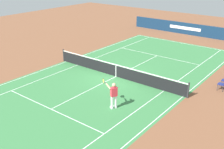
{
  "coord_description": "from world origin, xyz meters",
  "views": [
    {
      "loc": [
        15.4,
        11.64,
        8.09
      ],
      "look_at": [
        1.6,
        0.86,
        0.9
      ],
      "focal_mm": 43.82,
      "sensor_mm": 36.0,
      "label": 1
    }
  ],
  "objects_px": {
    "tennis_player_near": "(113,94)",
    "tennis_ball": "(128,76)",
    "tennis_net": "(116,71)",
    "spectator_chair_4": "(223,84)"
  },
  "relations": [
    {
      "from": "spectator_chair_4",
      "to": "tennis_player_near",
      "type": "bearing_deg",
      "value": -33.92
    },
    {
      "from": "tennis_net",
      "to": "tennis_player_near",
      "type": "xyz_separation_m",
      "value": [
        4.0,
        2.85,
        0.44
      ]
    },
    {
      "from": "tennis_ball",
      "to": "spectator_chair_4",
      "type": "xyz_separation_m",
      "value": [
        -1.86,
        6.48,
        0.49
      ]
    },
    {
      "from": "tennis_ball",
      "to": "tennis_net",
      "type": "bearing_deg",
      "value": -49.75
    },
    {
      "from": "tennis_player_near",
      "to": "tennis_ball",
      "type": "relative_size",
      "value": 25.71
    },
    {
      "from": "tennis_net",
      "to": "spectator_chair_4",
      "type": "bearing_deg",
      "value": 108.94
    },
    {
      "from": "tennis_ball",
      "to": "spectator_chair_4",
      "type": "relative_size",
      "value": 0.08
    },
    {
      "from": "spectator_chair_4",
      "to": "tennis_ball",
      "type": "bearing_deg",
      "value": -73.96
    },
    {
      "from": "tennis_net",
      "to": "tennis_ball",
      "type": "relative_size",
      "value": 177.27
    },
    {
      "from": "spectator_chair_4",
      "to": "tennis_net",
      "type": "bearing_deg",
      "value": -71.06
    }
  ]
}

